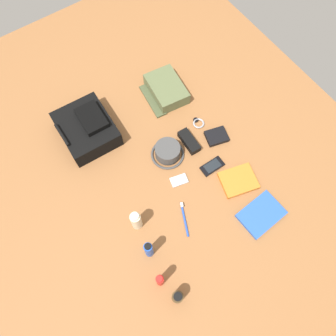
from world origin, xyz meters
name	(u,v)px	position (x,y,z in m)	size (l,w,h in m)	color
ground_plane	(168,172)	(0.00, 0.00, -0.01)	(2.64, 2.02, 0.02)	brown
backpack	(87,128)	(0.42, 0.22, 0.06)	(0.32, 0.27, 0.13)	black
toiletry_pouch	(166,90)	(0.40, -0.26, 0.04)	(0.26, 0.23, 0.07)	#56603D
bucket_hat	(168,152)	(0.08, -0.05, 0.03)	(0.17, 0.17, 0.08)	#424242
cologne_bottle	(178,297)	(-0.51, 0.30, 0.05)	(0.05, 0.05, 0.11)	#473319
sunscreen_spray	(160,280)	(-0.42, 0.33, 0.08)	(0.03, 0.03, 0.16)	red
deodorant_spray	(149,250)	(-0.29, 0.30, 0.08)	(0.04, 0.04, 0.17)	blue
lotion_bottle	(136,221)	(-0.14, 0.27, 0.07)	(0.05, 0.05, 0.15)	beige
paperback_novel	(261,214)	(-0.44, -0.24, 0.01)	(0.16, 0.22, 0.02)	blue
travel_guidebook	(238,181)	(-0.24, -0.26, 0.01)	(0.18, 0.20, 0.02)	orange
cell_phone	(212,166)	(-0.11, -0.20, 0.01)	(0.06, 0.12, 0.01)	black
media_player	(179,180)	(-0.07, -0.02, 0.01)	(0.07, 0.09, 0.01)	#B7B7BC
wristwatch	(198,123)	(0.14, -0.29, 0.01)	(0.07, 0.06, 0.01)	#99999E
toothbrush	(184,217)	(-0.24, 0.07, 0.01)	(0.16, 0.08, 0.02)	blue
wallet	(217,136)	(0.02, -0.32, 0.01)	(0.09, 0.11, 0.02)	black
sunglasses_case	(189,141)	(0.07, -0.18, 0.02)	(0.14, 0.06, 0.04)	black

